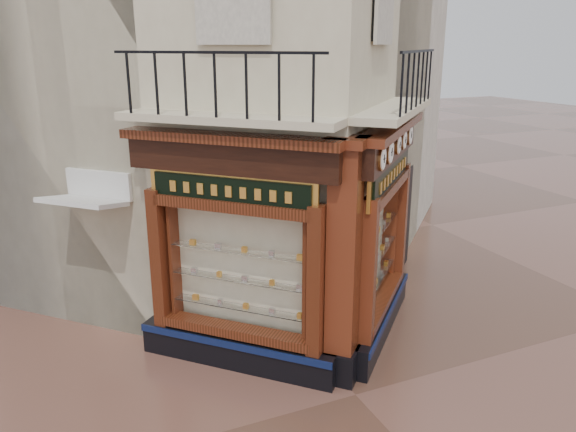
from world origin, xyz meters
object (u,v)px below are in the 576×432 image
clock_d (404,140)px  signboard_left (230,191)px  signboard_right (390,174)px  awning (98,342)px  clock_e (410,135)px  clock_b (390,152)px  clock_a (382,159)px  clock_c (398,145)px  corner_pilaster (344,268)px

clock_d → signboard_left: clock_d is taller
signboard_right → awning: bearing=115.1°
clock_e → signboard_right: (-0.89, -0.74, -0.52)m
clock_b → signboard_right: clock_b is taller
clock_a → clock_d: 1.84m
signboard_left → clock_c: bearing=-137.1°
clock_d → clock_e: size_ratio=0.89×
clock_e → signboard_left: bearing=145.9°
clock_e → awning: (-5.87, 1.06, -3.62)m
corner_pilaster → awning: bearing=96.4°
clock_e → signboard_left: size_ratio=0.19×
clock_a → clock_b: clock_b is taller
corner_pilaster → clock_b: 2.00m
clock_a → awning: size_ratio=0.28×
clock_d → awning: (-5.42, 1.52, -3.62)m
signboard_left → clock_a: bearing=-161.3°
clock_b → clock_c: bearing=0.0°
clock_a → signboard_right: 1.43m
clock_e → corner_pilaster: bearing=171.6°
clock_c → signboard_left: clock_c is taller
clock_b → clock_d: size_ratio=1.14×
clock_e → clock_b: bearing=180.0°
clock_c → awning: clock_c is taller
signboard_right → clock_e: bearing=-5.5°
clock_a → clock_d: clock_a is taller
corner_pilaster → signboard_right: (1.46, 1.01, 1.15)m
signboard_right → clock_d: bearing=-12.2°
clock_d → signboard_right: size_ratio=0.16×
awning → signboard_left: (2.06, -1.80, 3.10)m
clock_a → signboard_left: bearing=108.7°
corner_pilaster → clock_e: 3.38m
clock_c → clock_b: bearing=180.0°
clock_d → signboard_left: bearing=139.8°
clock_b → awning: bearing=107.0°
clock_d → awning: bearing=119.4°
corner_pilaster → awning: (-3.52, 2.81, -1.95)m
signboard_right → signboard_left: bearing=135.0°
corner_pilaster → signboard_left: 2.12m
clock_a → clock_d: size_ratio=1.07×
signboard_left → corner_pilaster: bearing=-169.8°
clock_b → clock_d: bearing=0.0°
clock_a → clock_e: 2.48m
clock_b → corner_pilaster: bearing=156.9°
clock_b → clock_e: 1.90m
awning → signboard_right: (4.98, -1.80, 3.10)m
corner_pilaster → clock_e: (2.35, 1.75, 1.67)m
corner_pilaster → clock_b: (1.01, 0.41, 1.67)m
corner_pilaster → signboard_right: bearing=-10.2°
clock_a → clock_c: clock_a is taller
corner_pilaster → clock_e: size_ratio=9.99×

